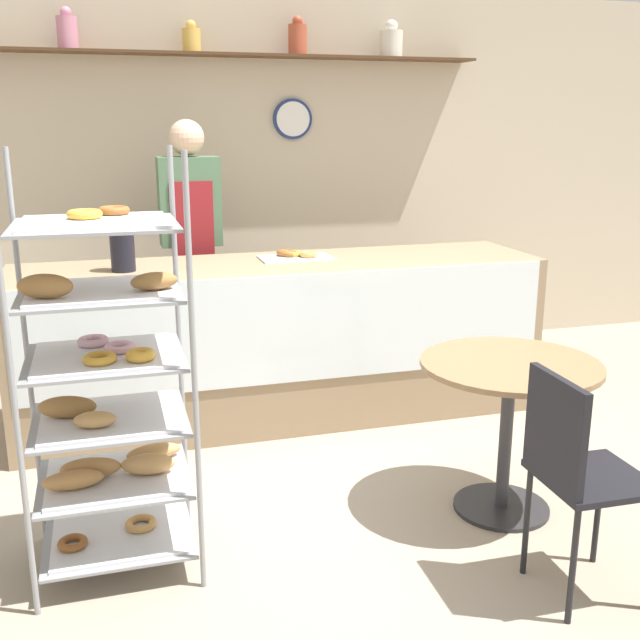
{
  "coord_description": "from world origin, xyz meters",
  "views": [
    {
      "loc": [
        -1.0,
        -2.99,
        1.77
      ],
      "look_at": [
        0.0,
        0.45,
        0.82
      ],
      "focal_mm": 42.0,
      "sensor_mm": 36.0,
      "label": 1
    }
  ],
  "objects_px": {
    "pastry_rack": "(107,390)",
    "coffee_carafe": "(122,241)",
    "cafe_chair": "(574,463)",
    "donut_tray_counter": "(295,256)",
    "person_worker": "(191,243)",
    "cafe_table": "(508,398)"
  },
  "relations": [
    {
      "from": "donut_tray_counter",
      "to": "pastry_rack",
      "type": "bearing_deg",
      "value": -127.36
    },
    {
      "from": "cafe_chair",
      "to": "pastry_rack",
      "type": "bearing_deg",
      "value": 68.59
    },
    {
      "from": "cafe_chair",
      "to": "coffee_carafe",
      "type": "xyz_separation_m",
      "value": [
        -1.51,
        2.07,
        0.58
      ]
    },
    {
      "from": "pastry_rack",
      "to": "person_worker",
      "type": "relative_size",
      "value": 0.94
    },
    {
      "from": "pastry_rack",
      "to": "person_worker",
      "type": "xyz_separation_m",
      "value": [
        0.58,
        2.06,
        0.23
      ]
    },
    {
      "from": "coffee_carafe",
      "to": "donut_tray_counter",
      "type": "bearing_deg",
      "value": 6.54
    },
    {
      "from": "cafe_table",
      "to": "donut_tray_counter",
      "type": "height_order",
      "value": "donut_tray_counter"
    },
    {
      "from": "pastry_rack",
      "to": "coffee_carafe",
      "type": "distance_m",
      "value": 1.43
    },
    {
      "from": "cafe_table",
      "to": "person_worker",
      "type": "bearing_deg",
      "value": 118.81
    },
    {
      "from": "person_worker",
      "to": "cafe_chair",
      "type": "distance_m",
      "value": 2.99
    },
    {
      "from": "cafe_chair",
      "to": "donut_tray_counter",
      "type": "xyz_separation_m",
      "value": [
        -0.5,
        2.19,
        0.43
      ]
    },
    {
      "from": "pastry_rack",
      "to": "cafe_table",
      "type": "height_order",
      "value": "pastry_rack"
    },
    {
      "from": "person_worker",
      "to": "cafe_table",
      "type": "bearing_deg",
      "value": -61.19
    },
    {
      "from": "pastry_rack",
      "to": "cafe_table",
      "type": "relative_size",
      "value": 2.07
    },
    {
      "from": "coffee_carafe",
      "to": "cafe_chair",
      "type": "bearing_deg",
      "value": -53.82
    },
    {
      "from": "person_worker",
      "to": "cafe_chair",
      "type": "height_order",
      "value": "person_worker"
    },
    {
      "from": "donut_tray_counter",
      "to": "cafe_table",
      "type": "bearing_deg",
      "value": -68.47
    },
    {
      "from": "coffee_carafe",
      "to": "person_worker",
      "type": "bearing_deg",
      "value": 56.61
    },
    {
      "from": "cafe_table",
      "to": "donut_tray_counter",
      "type": "relative_size",
      "value": 1.89
    },
    {
      "from": "person_worker",
      "to": "coffee_carafe",
      "type": "relative_size",
      "value": 5.11
    },
    {
      "from": "person_worker",
      "to": "donut_tray_counter",
      "type": "xyz_separation_m",
      "value": [
        0.56,
        -0.58,
        -0.01
      ]
    },
    {
      "from": "cafe_chair",
      "to": "coffee_carafe",
      "type": "relative_size",
      "value": 2.56
    }
  ]
}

